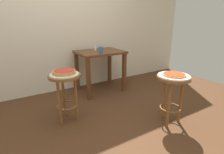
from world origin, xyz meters
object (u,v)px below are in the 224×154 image
pizza_middle (64,72)px  stool_middle (65,86)px  serving_plate_foreground (174,76)px  cup_near_edge (101,50)px  pizza_foreground (174,74)px  dining_table (100,59)px  stool_foreground (172,88)px  condiment_shaker (95,48)px  serving_plate_middle (64,74)px

pizza_middle → stool_middle: bearing=-90.0°
serving_plate_foreground → cup_near_edge: bearing=104.1°
pizza_foreground → dining_table: dining_table is taller
stool_foreground → stool_middle: same height
condiment_shaker → stool_middle: bearing=-136.1°
stool_middle → cup_near_edge: bearing=33.5°
serving_plate_middle → pizza_middle: size_ratio=1.26×
stool_middle → dining_table: 1.14m
cup_near_edge → dining_table: bearing=67.2°
cup_near_edge → condiment_shaker: bearing=84.0°
stool_middle → serving_plate_middle: bearing=90.0°
stool_foreground → serving_plate_middle: 1.36m
condiment_shaker → dining_table: bearing=-57.1°
stool_middle → cup_near_edge: size_ratio=5.83×
pizza_foreground → serving_plate_middle: bearing=145.9°
serving_plate_foreground → cup_near_edge: size_ratio=3.47×
serving_plate_foreground → condiment_shaker: size_ratio=4.47×
serving_plate_foreground → pizza_middle: size_ratio=1.34×
serving_plate_foreground → stool_middle: 1.36m
cup_near_edge → condiment_shaker: cup_near_edge is taller
serving_plate_foreground → pizza_foreground: pizza_foreground is taller
stool_foreground → serving_plate_foreground: (0.00, 0.00, 0.17)m
stool_middle → cup_near_edge: (0.80, 0.53, 0.33)m
dining_table → condiment_shaker: size_ratio=9.58×
pizza_middle → dining_table: size_ratio=0.35×
serving_plate_foreground → stool_middle: bearing=145.9°
serving_plate_middle → condiment_shaker: bearing=43.9°
dining_table → cup_near_edge: 0.29m
stool_middle → pizza_middle: size_ratio=2.25×
pizza_foreground → cup_near_edge: (-0.32, 1.29, 0.15)m
serving_plate_middle → condiment_shaker: 1.16m
serving_plate_foreground → stool_middle: serving_plate_foreground is taller
stool_foreground → pizza_foreground: 0.18m
stool_middle → pizza_middle: (0.00, 0.00, 0.19)m
stool_foreground → dining_table: size_ratio=0.78×
serving_plate_middle → cup_near_edge: size_ratio=3.25×
cup_near_edge → condiment_shaker: (0.03, 0.27, -0.01)m
dining_table → stool_foreground: bearing=-80.6°
pizza_middle → dining_table: bearing=39.2°
stool_middle → pizza_middle: bearing=90.0°
serving_plate_middle → pizza_middle: pizza_middle is taller
serving_plate_foreground → dining_table: size_ratio=0.47×
dining_table → stool_middle: bearing=-140.8°
stool_foreground → stool_middle: size_ratio=1.00×
serving_plate_middle → dining_table: 1.13m
pizza_foreground → condiment_shaker: size_ratio=3.29×
stool_middle → pizza_middle: 0.19m
cup_near_edge → pizza_foreground: bearing=-75.9°
stool_middle → dining_table: (0.88, 0.72, 0.13)m
serving_plate_middle → stool_middle: bearing=-90.0°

